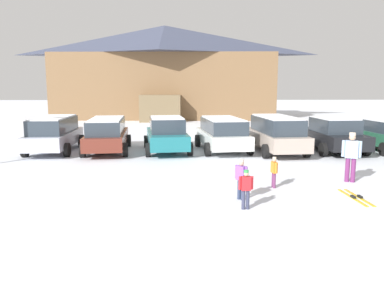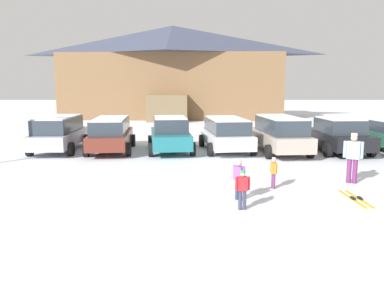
{
  "view_description": "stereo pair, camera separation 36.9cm",
  "coord_description": "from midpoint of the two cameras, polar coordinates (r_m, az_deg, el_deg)",
  "views": [
    {
      "loc": [
        -1.43,
        -6.42,
        3.2
      ],
      "look_at": [
        -1.05,
        6.66,
        1.16
      ],
      "focal_mm": 35.0,
      "sensor_mm": 36.0,
      "label": 1
    },
    {
      "loc": [
        -1.06,
        -6.43,
        3.2
      ],
      "look_at": [
        -1.05,
        6.66,
        1.16
      ],
      "focal_mm": 35.0,
      "sensor_mm": 36.0,
      "label": 2
    }
  ],
  "objects": [
    {
      "name": "ground",
      "position": [
        7.28,
        10.27,
        -17.33
      ],
      "size": [
        160.0,
        160.0,
        0.0
      ],
      "primitive_type": "plane",
      "color": "silver"
    },
    {
      "name": "parked_teal_hatchback",
      "position": [
        18.29,
        -2.85,
        1.5
      ],
      "size": [
        2.52,
        4.44,
        1.72
      ],
      "color": "#1F727B",
      "rests_on": "ground"
    },
    {
      "name": "parked_silver_wagon",
      "position": [
        19.49,
        -19.15,
        1.66
      ],
      "size": [
        2.21,
        4.64,
        1.72
      ],
      "color": "#B3B9CB",
      "rests_on": "ground"
    },
    {
      "name": "parked_black_sedan",
      "position": [
        19.54,
        21.73,
        1.32
      ],
      "size": [
        2.44,
        4.53,
        1.69
      ],
      "color": "black",
      "rests_on": "ground"
    },
    {
      "name": "pair_of_skis",
      "position": [
        11.79,
        24.43,
        -7.59
      ],
      "size": [
        0.35,
        1.69,
        0.08
      ],
      "color": "gold",
      "rests_on": "ground"
    },
    {
      "name": "parked_beige_suv",
      "position": [
        18.45,
        13.72,
        1.58
      ],
      "size": [
        2.42,
        4.89,
        1.76
      ],
      "color": "#B3A193",
      "rests_on": "ground"
    },
    {
      "name": "skier_child_in_orange_jacket",
      "position": [
        12.05,
        13.12,
        -4.03
      ],
      "size": [
        0.18,
        0.36,
        0.99
      ],
      "color": "#6D335F",
      "rests_on": "ground"
    },
    {
      "name": "ski_lodge",
      "position": [
        38.47,
        -2.78,
        10.97
      ],
      "size": [
        22.05,
        10.55,
        9.12
      ],
      "color": "brown",
      "rests_on": "ground"
    },
    {
      "name": "skier_child_in_purple_jacket",
      "position": [
        10.63,
        8.09,
        -5.05
      ],
      "size": [
        0.31,
        0.35,
        1.16
      ],
      "color": "navy",
      "rests_on": "ground"
    },
    {
      "name": "skier_adult_in_blue_parka",
      "position": [
        13.47,
        23.98,
        -1.55
      ],
      "size": [
        0.58,
        0.38,
        1.67
      ],
      "color": "#6F2A62",
      "rests_on": "ground"
    },
    {
      "name": "parked_maroon_van",
      "position": [
        18.74,
        -11.77,
        1.61
      ],
      "size": [
        2.41,
        4.81,
        1.65
      ],
      "color": "maroon",
      "rests_on": "ground"
    },
    {
      "name": "parked_white_suv",
      "position": [
        18.55,
        5.71,
        1.67
      ],
      "size": [
        2.63,
        4.71,
        1.65
      ],
      "color": "white",
      "rests_on": "ground"
    },
    {
      "name": "skier_child_in_red_jacket",
      "position": [
        9.85,
        8.71,
        -6.59
      ],
      "size": [
        0.39,
        0.17,
        1.05
      ],
      "color": "#363954",
      "rests_on": "ground"
    }
  ]
}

